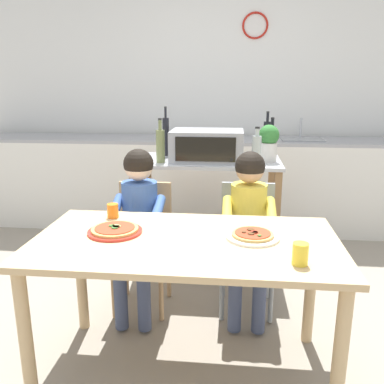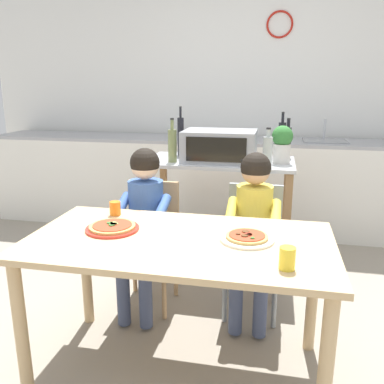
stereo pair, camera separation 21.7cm
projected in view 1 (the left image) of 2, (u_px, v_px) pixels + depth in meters
ground_plane at (202, 278)px, 3.12m from camera, size 11.12×11.12×0.00m
back_wall_tiled at (215, 92)px, 4.33m from camera, size 5.56×0.14×2.70m
kitchen_counter at (212, 183)px, 4.17m from camera, size 5.00×0.60×1.11m
kitchen_island_cart at (207, 197)px, 3.14m from camera, size 1.10×0.57×0.89m
toaster_oven at (207, 145)px, 3.00m from camera, size 0.53×0.38×0.22m
bottle_tall_green_wine at (166, 136)px, 3.21m from camera, size 0.05×0.05×0.38m
bottle_brown_beer at (257, 150)px, 2.79m from camera, size 0.06×0.06×0.27m
bottle_dark_olive_oil at (160, 145)px, 2.92m from camera, size 0.06×0.06×0.32m
bottle_clear_vinegar at (267, 139)px, 3.10m from camera, size 0.06×0.06×0.35m
bottle_slim_sauce at (272, 140)px, 3.18m from camera, size 0.05×0.05×0.30m
potted_herb_plant at (269, 142)px, 2.95m from camera, size 0.15×0.15×0.27m
dining_table at (186, 258)px, 1.95m from camera, size 1.45×0.77×0.73m
dining_chair_left at (143, 236)px, 2.64m from camera, size 0.36×0.36×0.81m
dining_chair_right at (247, 237)px, 2.62m from camera, size 0.36×0.36×0.81m
child_in_blue_striped_shirt at (138, 215)px, 2.48m from camera, size 0.32×0.42×1.04m
child_in_yellow_shirt at (249, 217)px, 2.46m from camera, size 0.32×0.42×1.03m
pizza_plate_red_rimmed at (115, 230)px, 2.00m from camera, size 0.27×0.27×0.03m
pizza_plate_white at (253, 235)px, 1.93m from camera, size 0.25×0.25×0.03m
drinking_cup_orange at (113, 211)px, 2.22m from camera, size 0.06×0.06×0.08m
drinking_cup_yellow at (300, 254)px, 1.64m from camera, size 0.06×0.06×0.09m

